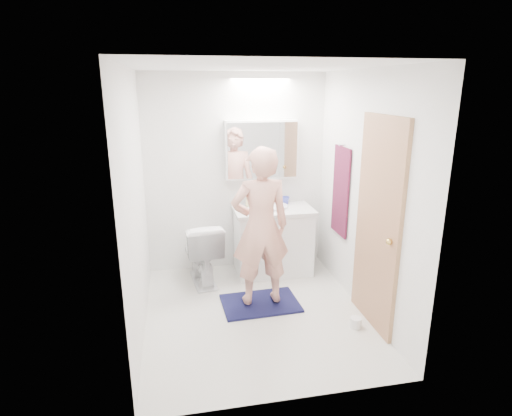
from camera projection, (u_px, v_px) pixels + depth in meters
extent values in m
plane|color=silver|center=(256.00, 313.00, 4.28)|extent=(2.50, 2.50, 0.00)
plane|color=white|center=(256.00, 66.00, 3.60)|extent=(2.50, 2.50, 0.00)
plane|color=white|center=(236.00, 174.00, 5.12)|extent=(2.50, 0.00, 2.50)
plane|color=white|center=(293.00, 249.00, 2.76)|extent=(2.50, 0.00, 2.50)
plane|color=white|center=(135.00, 207.00, 3.73)|extent=(0.00, 2.50, 2.50)
plane|color=white|center=(365.00, 195.00, 4.14)|extent=(0.00, 2.50, 2.50)
cube|color=white|center=(273.00, 242.00, 5.15)|extent=(0.90, 0.55, 0.78)
cube|color=silver|center=(273.00, 210.00, 5.03)|extent=(0.95, 0.58, 0.04)
cylinder|color=white|center=(273.00, 206.00, 5.05)|extent=(0.36, 0.36, 0.03)
cylinder|color=silver|center=(269.00, 197.00, 5.21)|extent=(0.02, 0.02, 0.16)
cube|color=white|center=(261.00, 150.00, 5.02)|extent=(0.88, 0.14, 0.70)
cube|color=silver|center=(263.00, 151.00, 4.94)|extent=(0.84, 0.01, 0.66)
imported|color=white|center=(202.00, 252.00, 4.88)|extent=(0.50, 0.78, 0.75)
cube|color=#121338|center=(260.00, 303.00, 4.45)|extent=(0.82, 0.58, 0.02)
imported|color=#DC9884|center=(261.00, 227.00, 4.21)|extent=(0.61, 0.42, 1.64)
cube|color=tan|center=(378.00, 225.00, 3.87)|extent=(0.04, 0.80, 2.00)
sphere|color=gold|center=(389.00, 242.00, 3.59)|extent=(0.06, 0.06, 0.06)
cube|color=black|center=(341.00, 191.00, 4.69)|extent=(0.02, 0.42, 1.00)
cylinder|color=silver|center=(342.00, 145.00, 4.54)|extent=(0.07, 0.02, 0.02)
imported|color=beige|center=(249.00, 197.00, 5.09)|extent=(0.12, 0.12, 0.22)
imported|color=teal|center=(252.00, 198.00, 5.13)|extent=(0.10, 0.10, 0.19)
imported|color=#444FCC|center=(286.00, 200.00, 5.20)|extent=(0.11, 0.11, 0.09)
cylinder|color=silver|center=(356.00, 323.00, 4.02)|extent=(0.11, 0.11, 0.10)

